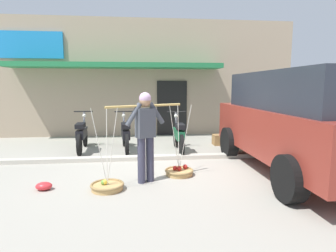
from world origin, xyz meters
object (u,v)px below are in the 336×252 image
(motorcycle_second_in_row, at_px, (125,135))
(motorcycle_third_in_row, at_px, (179,136))
(motorcycle_nearest_shop, at_px, (82,135))
(parked_truck, at_px, (299,119))
(plastic_litter_bag, at_px, (44,186))
(fruit_vendor, at_px, (145,131))
(fruit_basket_right_side, at_px, (107,186))
(wooden_crate, at_px, (220,140))
(fruit_basket_left_side, at_px, (179,171))

(motorcycle_second_in_row, height_order, motorcycle_third_in_row, same)
(motorcycle_second_in_row, distance_m, motorcycle_third_in_row, 1.50)
(motorcycle_nearest_shop, relative_size, motorcycle_second_in_row, 1.00)
(parked_truck, height_order, plastic_litter_bag, parked_truck)
(fruit_vendor, distance_m, motorcycle_nearest_shop, 3.35)
(fruit_basket_right_side, relative_size, motorcycle_nearest_shop, 0.80)
(fruit_basket_right_side, distance_m, motorcycle_third_in_row, 3.26)
(motorcycle_third_in_row, xyz_separation_m, plastic_litter_bag, (-2.78, -2.66, -0.38))
(fruit_vendor, relative_size, fruit_basket_right_side, 1.17)
(motorcycle_nearest_shop, relative_size, wooden_crate, 4.14)
(fruit_basket_left_side, relative_size, fruit_basket_right_side, 1.00)
(fruit_basket_left_side, xyz_separation_m, motorcycle_nearest_shop, (-2.39, 2.48, 0.38))
(motorcycle_nearest_shop, distance_m, motorcycle_second_in_row, 1.22)
(plastic_litter_bag, xyz_separation_m, wooden_crate, (4.20, 3.43, 0.09))
(motorcycle_third_in_row, height_order, wooden_crate, motorcycle_third_in_row)
(motorcycle_third_in_row, bearing_deg, parked_truck, -45.45)
(fruit_vendor, xyz_separation_m, motorcycle_nearest_shop, (-1.70, 2.84, -0.52))
(fruit_basket_left_side, xyz_separation_m, motorcycle_second_in_row, (-1.18, 2.35, 0.38))
(fruit_vendor, bearing_deg, parked_truck, 4.20)
(motorcycle_second_in_row, xyz_separation_m, parked_truck, (3.63, -2.47, 0.68))
(parked_truck, bearing_deg, fruit_vendor, -175.80)
(motorcycle_nearest_shop, height_order, parked_truck, parked_truck)
(fruit_vendor, xyz_separation_m, fruit_basket_left_side, (0.69, 0.35, -0.90))
(parked_truck, distance_m, wooden_crate, 3.21)
(parked_truck, bearing_deg, motorcycle_second_in_row, 145.82)
(fruit_vendor, height_order, motorcycle_second_in_row, fruit_vendor)
(fruit_basket_left_side, distance_m, plastic_litter_bag, 2.55)
(plastic_litter_bag, bearing_deg, wooden_crate, 39.30)
(parked_truck, bearing_deg, wooden_crate, 104.04)
(wooden_crate, bearing_deg, fruit_basket_left_side, -120.98)
(motorcycle_nearest_shop, distance_m, plastic_litter_bag, 3.10)
(motorcycle_nearest_shop, xyz_separation_m, parked_truck, (4.84, -2.60, 0.68))
(fruit_basket_left_side, bearing_deg, fruit_vendor, -153.11)
(parked_truck, xyz_separation_m, plastic_litter_bag, (-4.94, -0.47, -1.06))
(fruit_vendor, xyz_separation_m, plastic_litter_bag, (-1.79, -0.23, -0.91))
(fruit_basket_right_side, bearing_deg, fruit_vendor, 26.64)
(parked_truck, distance_m, plastic_litter_bag, 5.07)
(fruit_vendor, height_order, motorcycle_third_in_row, fruit_vendor)
(motorcycle_nearest_shop, distance_m, wooden_crate, 4.13)
(fruit_vendor, bearing_deg, fruit_basket_left_side, 26.89)
(fruit_basket_left_side, xyz_separation_m, motorcycle_third_in_row, (0.29, 2.08, 0.38))
(plastic_litter_bag, distance_m, wooden_crate, 5.42)
(fruit_basket_right_side, distance_m, plastic_litter_bag, 1.11)
(fruit_vendor, xyz_separation_m, wooden_crate, (2.40, 3.20, -0.82))
(parked_truck, bearing_deg, plastic_litter_bag, -174.61)
(motorcycle_second_in_row, bearing_deg, motorcycle_nearest_shop, 173.51)
(fruit_basket_right_side, height_order, motorcycle_second_in_row, fruit_basket_right_side)
(fruit_basket_right_side, height_order, wooden_crate, fruit_basket_right_side)
(motorcycle_nearest_shop, bearing_deg, motorcycle_second_in_row, -6.49)
(motorcycle_third_in_row, distance_m, parked_truck, 3.15)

